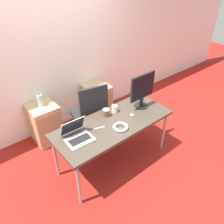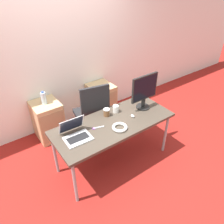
{
  "view_description": "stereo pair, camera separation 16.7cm",
  "coord_description": "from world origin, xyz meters",
  "px_view_note": "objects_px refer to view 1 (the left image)",
  "views": [
    {
      "loc": [
        -1.54,
        -1.83,
        2.54
      ],
      "look_at": [
        0.0,
        0.04,
        0.89
      ],
      "focal_mm": 35.0,
      "sensor_mm": 36.0,
      "label": 1
    },
    {
      "loc": [
        -1.41,
        -1.93,
        2.54
      ],
      "look_at": [
        0.0,
        0.04,
        0.89
      ],
      "focal_mm": 35.0,
      "sensor_mm": 36.0,
      "label": 2
    }
  ],
  "objects_px": {
    "water_bottle": "(40,100)",
    "coffee_cup_brown": "(106,113)",
    "laptop_center": "(77,135)",
    "mouse": "(132,115)",
    "monitor": "(142,90)",
    "coffee_cup_white": "(115,109)",
    "office_chair": "(90,120)",
    "cable_coil": "(121,127)",
    "cabinet_right": "(97,101)",
    "cabinet_left": "(45,123)"
  },
  "relations": [
    {
      "from": "coffee_cup_brown",
      "to": "monitor",
      "type": "bearing_deg",
      "value": -14.09
    },
    {
      "from": "cabinet_left",
      "to": "laptop_center",
      "type": "relative_size",
      "value": 2.0
    },
    {
      "from": "cabinet_left",
      "to": "coffee_cup_brown",
      "type": "distance_m",
      "value": 1.19
    },
    {
      "from": "cabinet_right",
      "to": "cabinet_left",
      "type": "bearing_deg",
      "value": 180.0
    },
    {
      "from": "cabinet_right",
      "to": "monitor",
      "type": "distance_m",
      "value": 1.28
    },
    {
      "from": "laptop_center",
      "to": "water_bottle",
      "type": "bearing_deg",
      "value": 89.6
    },
    {
      "from": "monitor",
      "to": "cable_coil",
      "type": "xyz_separation_m",
      "value": [
        -0.59,
        -0.2,
        -0.26
      ]
    },
    {
      "from": "water_bottle",
      "to": "cable_coil",
      "type": "distance_m",
      "value": 1.39
    },
    {
      "from": "office_chair",
      "to": "water_bottle",
      "type": "distance_m",
      "value": 0.84
    },
    {
      "from": "water_bottle",
      "to": "monitor",
      "type": "relative_size",
      "value": 0.41
    },
    {
      "from": "office_chair",
      "to": "laptop_center",
      "type": "xyz_separation_m",
      "value": [
        -0.57,
        -0.57,
        0.36
      ]
    },
    {
      "from": "water_bottle",
      "to": "cable_coil",
      "type": "xyz_separation_m",
      "value": [
        0.54,
        -1.29,
        -0.02
      ]
    },
    {
      "from": "laptop_center",
      "to": "coffee_cup_white",
      "type": "bearing_deg",
      "value": 12.18
    },
    {
      "from": "water_bottle",
      "to": "coffee_cup_brown",
      "type": "height_order",
      "value": "water_bottle"
    },
    {
      "from": "water_bottle",
      "to": "monitor",
      "type": "height_order",
      "value": "monitor"
    },
    {
      "from": "cabinet_right",
      "to": "cable_coil",
      "type": "distance_m",
      "value": 1.46
    },
    {
      "from": "coffee_cup_white",
      "to": "cable_coil",
      "type": "height_order",
      "value": "coffee_cup_white"
    },
    {
      "from": "mouse",
      "to": "monitor",
      "type": "bearing_deg",
      "value": 19.21
    },
    {
      "from": "office_chair",
      "to": "monitor",
      "type": "distance_m",
      "value": 0.99
    },
    {
      "from": "cabinet_left",
      "to": "coffee_cup_brown",
      "type": "relative_size",
      "value": 6.17
    },
    {
      "from": "coffee_cup_brown",
      "to": "cable_coil",
      "type": "distance_m",
      "value": 0.35
    },
    {
      "from": "cabinet_right",
      "to": "coffee_cup_brown",
      "type": "relative_size",
      "value": 6.17
    },
    {
      "from": "water_bottle",
      "to": "laptop_center",
      "type": "relative_size",
      "value": 0.65
    },
    {
      "from": "monitor",
      "to": "coffee_cup_white",
      "type": "bearing_deg",
      "value": 160.66
    },
    {
      "from": "coffee_cup_white",
      "to": "office_chair",
      "type": "bearing_deg",
      "value": 111.92
    },
    {
      "from": "coffee_cup_brown",
      "to": "cabinet_right",
      "type": "bearing_deg",
      "value": 61.29
    },
    {
      "from": "laptop_center",
      "to": "monitor",
      "type": "distance_m",
      "value": 1.16
    },
    {
      "from": "cabinet_left",
      "to": "water_bottle",
      "type": "bearing_deg",
      "value": 90.0
    },
    {
      "from": "water_bottle",
      "to": "coffee_cup_white",
      "type": "distance_m",
      "value": 1.19
    },
    {
      "from": "water_bottle",
      "to": "cabinet_right",
      "type": "bearing_deg",
      "value": -0.12
    },
    {
      "from": "cable_coil",
      "to": "laptop_center",
      "type": "bearing_deg",
      "value": 161.21
    },
    {
      "from": "water_bottle",
      "to": "mouse",
      "type": "relative_size",
      "value": 3.33
    },
    {
      "from": "cabinet_right",
      "to": "water_bottle",
      "type": "relative_size",
      "value": 3.09
    },
    {
      "from": "cabinet_right",
      "to": "cable_coil",
      "type": "height_order",
      "value": "cable_coil"
    },
    {
      "from": "laptop_center",
      "to": "mouse",
      "type": "height_order",
      "value": "laptop_center"
    },
    {
      "from": "cabinet_left",
      "to": "mouse",
      "type": "relative_size",
      "value": 10.29
    },
    {
      "from": "laptop_center",
      "to": "coffee_cup_brown",
      "type": "distance_m",
      "value": 0.6
    },
    {
      "from": "office_chair",
      "to": "coffee_cup_white",
      "type": "xyz_separation_m",
      "value": [
        0.17,
        -0.41,
        0.36
      ]
    },
    {
      "from": "office_chair",
      "to": "cable_coil",
      "type": "relative_size",
      "value": 5.44
    },
    {
      "from": "monitor",
      "to": "coffee_cup_white",
      "type": "relative_size",
      "value": 4.89
    },
    {
      "from": "coffee_cup_white",
      "to": "cable_coil",
      "type": "relative_size",
      "value": 0.52
    },
    {
      "from": "cable_coil",
      "to": "coffee_cup_white",
      "type": "bearing_deg",
      "value": 61.38
    },
    {
      "from": "office_chair",
      "to": "mouse",
      "type": "bearing_deg",
      "value": -66.36
    },
    {
      "from": "mouse",
      "to": "cable_coil",
      "type": "relative_size",
      "value": 0.32
    },
    {
      "from": "coffee_cup_white",
      "to": "cable_coil",
      "type": "bearing_deg",
      "value": -118.62
    },
    {
      "from": "office_chair",
      "to": "cable_coil",
      "type": "xyz_separation_m",
      "value": [
        -0.02,
        -0.76,
        0.33
      ]
    },
    {
      "from": "mouse",
      "to": "laptop_center",
      "type": "bearing_deg",
      "value": 174.45
    },
    {
      "from": "laptop_center",
      "to": "mouse",
      "type": "distance_m",
      "value": 0.86
    },
    {
      "from": "laptop_center",
      "to": "cabinet_right",
      "type": "bearing_deg",
      "value": 45.24
    },
    {
      "from": "cabinet_left",
      "to": "monitor",
      "type": "bearing_deg",
      "value": -43.69
    }
  ]
}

